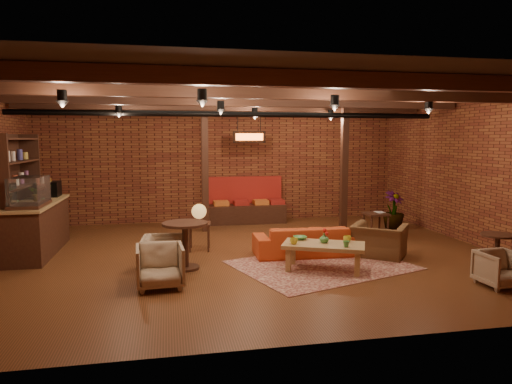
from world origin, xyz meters
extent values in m
plane|color=#442911|center=(0.00, 0.00, 0.00)|extent=(10.00, 10.00, 0.00)
cube|color=black|center=(0.00, 0.00, 3.20)|extent=(10.00, 8.00, 0.02)
cube|color=maroon|center=(0.00, 4.00, 1.60)|extent=(10.00, 0.02, 3.20)
cube|color=maroon|center=(0.00, -4.00, 1.60)|extent=(10.00, 0.02, 3.20)
cube|color=maroon|center=(5.00, 0.00, 1.60)|extent=(0.02, 8.00, 3.20)
cylinder|color=black|center=(0.00, 1.60, 2.85)|extent=(9.60, 0.12, 0.12)
cube|color=black|center=(-0.60, 2.60, 1.60)|extent=(0.16, 0.16, 3.20)
cube|color=black|center=(2.80, 2.00, 1.60)|extent=(0.16, 0.16, 3.20)
imported|color=#337F33|center=(-4.00, 1.20, 1.22)|extent=(0.35, 0.39, 0.30)
cube|color=orange|center=(0.60, 3.10, 2.35)|extent=(0.86, 0.06, 0.30)
cube|color=maroon|center=(1.22, -0.95, 0.01)|extent=(3.53, 3.09, 0.01)
imported|color=#B23D18|center=(1.15, -0.18, 0.30)|extent=(2.06, 0.85, 0.60)
cube|color=olive|center=(1.14, -1.25, 0.45)|extent=(1.56, 1.21, 0.07)
cube|color=olive|center=(0.51, -1.23, 0.21)|extent=(0.09, 0.09, 0.41)
cube|color=olive|center=(1.57, -1.72, 0.21)|extent=(0.09, 0.09, 0.41)
cube|color=olive|center=(0.72, -0.79, 0.21)|extent=(0.09, 0.09, 0.41)
cube|color=olive|center=(1.77, -1.27, 0.21)|extent=(0.09, 0.09, 0.41)
imported|color=gold|center=(0.61, -1.19, 0.54)|extent=(0.18, 0.18, 0.11)
imported|color=#438F41|center=(1.43, -1.57, 0.53)|extent=(0.15, 0.15, 0.11)
imported|color=gold|center=(1.59, -1.21, 0.54)|extent=(0.18, 0.18, 0.11)
imported|color=#438F41|center=(0.83, -0.86, 0.51)|extent=(0.32, 0.32, 0.06)
imported|color=#438F41|center=(1.17, -1.20, 0.55)|extent=(0.17, 0.17, 0.14)
sphere|color=red|center=(1.17, -1.20, 0.68)|extent=(0.10, 0.10, 0.10)
cube|color=black|center=(-0.89, 0.64, 0.55)|extent=(0.51, 0.51, 0.04)
cylinder|color=black|center=(-0.89, 0.64, 0.26)|extent=(0.04, 0.04, 0.53)
cylinder|color=olive|center=(-0.89, 0.64, 0.58)|extent=(0.15, 0.15, 0.02)
cylinder|color=olive|center=(-0.89, 0.64, 0.66)|extent=(0.04, 0.04, 0.22)
sphere|color=#EF9A38|center=(-0.89, 0.64, 0.82)|extent=(0.31, 0.31, 0.31)
cylinder|color=black|center=(-1.23, -0.69, 0.81)|extent=(0.80, 0.80, 0.04)
cylinder|color=black|center=(-1.23, -0.69, 0.41)|extent=(0.11, 0.11, 0.78)
cylinder|color=black|center=(-1.23, -0.69, 0.02)|extent=(0.48, 0.48, 0.04)
imported|color=beige|center=(-1.62, -0.78, 0.35)|extent=(0.68, 0.72, 0.70)
imported|color=beige|center=(-1.66, -1.63, 0.37)|extent=(0.76, 0.71, 0.74)
imported|color=brown|center=(2.53, -0.57, 0.43)|extent=(1.17, 1.11, 0.86)
cube|color=black|center=(3.26, 1.13, 0.55)|extent=(0.53, 0.53, 0.05)
cylinder|color=black|center=(3.26, 1.13, 0.26)|extent=(0.05, 0.05, 0.53)
imported|color=black|center=(3.26, 1.13, 0.59)|extent=(0.20, 0.26, 0.03)
cylinder|color=black|center=(4.09, -1.87, 0.64)|extent=(0.56, 0.56, 0.04)
cylinder|color=black|center=(4.09, -1.87, 0.32)|extent=(0.09, 0.09, 0.61)
cylinder|color=black|center=(4.09, -1.87, 0.02)|extent=(0.34, 0.34, 0.04)
imported|color=beige|center=(3.56, -2.62, 0.31)|extent=(0.62, 0.59, 0.62)
imported|color=#4C7F4C|center=(4.19, 2.03, 1.44)|extent=(2.08, 2.08, 2.89)
camera|label=1|loc=(-1.51, -8.68, 2.30)|focal=32.00mm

